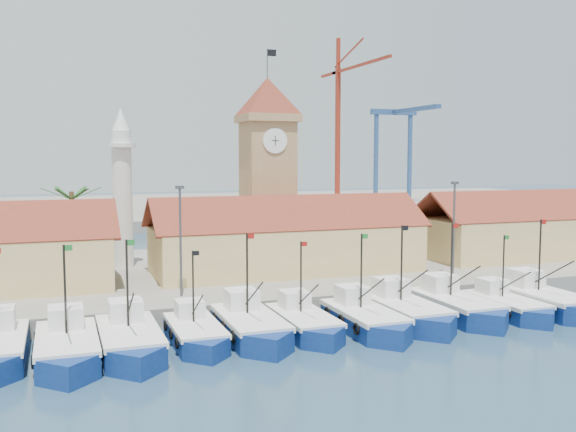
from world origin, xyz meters
name	(u,v)px	position (x,y,z in m)	size (l,w,h in m)	color
ground	(382,339)	(0.00, 0.00, 0.00)	(400.00, 400.00, 0.00)	#1B3649
quay	(274,272)	(0.00, 24.00, 0.75)	(140.00, 32.00, 1.50)	gray
terminal	(155,208)	(0.00, 110.00, 1.00)	(240.00, 80.00, 2.00)	gray
boat_1	(67,350)	(-21.02, 1.98, 0.80)	(3.74, 10.24, 7.75)	navy
boat_2	(130,342)	(-17.13, 2.34, 0.81)	(3.79, 10.39, 7.86)	navy
boat_3	(196,335)	(-12.66, 2.98, 0.70)	(3.27, 8.95, 6.78)	navy
boat_4	(251,328)	(-8.73, 3.00, 0.81)	(3.79, 10.39, 7.86)	navy
boat_5	(305,325)	(-4.70, 2.88, 0.73)	(3.41, 9.35, 7.08)	navy
boat_6	(366,321)	(-0.17, 2.08, 0.78)	(3.66, 10.02, 7.58)	navy
boat_7	(407,314)	(3.74, 2.92, 0.83)	(3.85, 10.56, 7.99)	navy
boat_8	(457,308)	(8.41, 3.08, 0.83)	(3.85, 10.55, 7.98)	navy
boat_9	(509,308)	(12.73, 2.27, 0.71)	(3.32, 9.09, 6.88)	navy
boat_10	(547,303)	(16.50, 2.26, 0.84)	(3.91, 10.70, 8.10)	navy
hall_center	(286,246)	(0.00, 20.00, 3.99)	(27.04, 10.13, 7.61)	#E5C27D
hall_right	(545,233)	(32.00, 20.00, 3.99)	(31.20, 10.13, 7.61)	#E5C27D
clock_tower	(268,165)	(0.00, 26.00, 11.96)	(5.80, 5.80, 22.70)	tan
minaret	(122,187)	(-15.00, 28.00, 9.73)	(3.00, 3.00, 16.30)	silver
palm_tree	(72,225)	(-20.00, 26.00, 6.25)	(5.60, 5.03, 8.39)	brown
lamp_posts	(323,230)	(0.50, 12.00, 6.48)	(80.70, 0.25, 9.03)	#3F3F44
crane_red_right	(341,110)	(43.80, 102.98, 24.16)	(1.00, 36.11, 39.46)	maroon
gantry	(400,129)	(62.00, 106.65, 20.04)	(13.00, 22.00, 23.20)	#2B4C83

